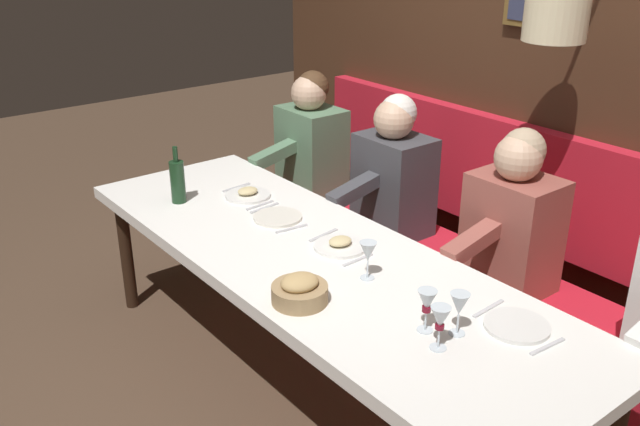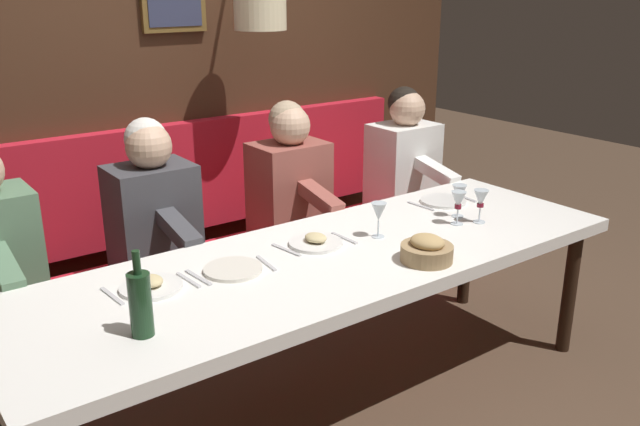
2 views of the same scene
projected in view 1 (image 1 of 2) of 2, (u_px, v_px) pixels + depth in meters
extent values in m
plane|color=#4C3828|center=(314.00, 391.00, 3.35)|extent=(12.00, 12.00, 0.00)
cube|color=white|center=(313.00, 260.00, 3.07)|extent=(0.90, 2.78, 0.06)
cylinder|color=black|center=(126.00, 254.00, 3.95)|extent=(0.07, 0.07, 0.68)
cylinder|color=black|center=(232.00, 222.00, 4.35)|extent=(0.07, 0.07, 0.68)
cube|color=red|center=(443.00, 293.00, 3.77)|extent=(0.52, 2.98, 0.45)
cube|color=#422819|center=(537.00, 53.00, 3.62)|extent=(0.10, 4.18, 2.90)
cube|color=red|center=(512.00, 179.00, 3.84)|extent=(0.10, 2.98, 0.64)
cylinder|color=beige|center=(556.00, 18.00, 3.04)|extent=(0.28, 0.28, 0.20)
cube|color=#934C42|center=(512.00, 233.00, 3.29)|extent=(0.30, 0.40, 0.56)
sphere|color=#D1A889|center=(518.00, 158.00, 3.12)|extent=(0.22, 0.22, 0.22)
sphere|color=tan|center=(523.00, 150.00, 3.13)|extent=(0.20, 0.20, 0.20)
cube|color=#934C42|center=(472.00, 242.00, 3.11)|extent=(0.33, 0.09, 0.14)
cube|color=#3D3D42|center=(394.00, 185.00, 3.87)|extent=(0.30, 0.40, 0.56)
sphere|color=#D1A889|center=(394.00, 119.00, 3.71)|extent=(0.22, 0.22, 0.22)
sphere|color=silver|center=(398.00, 113.00, 3.71)|extent=(0.20, 0.20, 0.20)
cube|color=#3D3D42|center=(354.00, 190.00, 3.69)|extent=(0.33, 0.09, 0.14)
cube|color=#567A5B|center=(312.00, 151.00, 4.41)|extent=(0.30, 0.40, 0.56)
sphere|color=#D1A889|center=(309.00, 93.00, 4.25)|extent=(0.22, 0.22, 0.22)
sphere|color=#4C331E|center=(313.00, 87.00, 4.25)|extent=(0.20, 0.20, 0.20)
cube|color=#567A5B|center=(274.00, 154.00, 4.23)|extent=(0.33, 0.09, 0.14)
cylinder|color=silver|center=(278.00, 217.00, 3.41)|extent=(0.24, 0.24, 0.01)
cube|color=silver|center=(292.00, 229.00, 3.30)|extent=(0.17, 0.03, 0.01)
cube|color=silver|center=(265.00, 208.00, 3.53)|extent=(0.18, 0.03, 0.01)
cylinder|color=silver|center=(517.00, 326.00, 2.52)|extent=(0.24, 0.24, 0.01)
cube|color=silver|center=(548.00, 347.00, 2.40)|extent=(0.17, 0.03, 0.01)
cube|color=silver|center=(489.00, 308.00, 2.63)|extent=(0.18, 0.03, 0.01)
cylinder|color=white|center=(248.00, 195.00, 3.67)|extent=(0.24, 0.24, 0.01)
ellipsoid|color=#D1BC84|center=(248.00, 191.00, 3.66)|extent=(0.11, 0.09, 0.04)
cube|color=silver|center=(260.00, 205.00, 3.56)|extent=(0.17, 0.03, 0.01)
cube|color=silver|center=(237.00, 187.00, 3.79)|extent=(0.18, 0.03, 0.01)
cylinder|color=white|center=(340.00, 246.00, 3.11)|extent=(0.24, 0.24, 0.01)
ellipsoid|color=#D1BC84|center=(340.00, 241.00, 3.10)|extent=(0.11, 0.09, 0.04)
cube|color=silver|center=(358.00, 260.00, 3.00)|extent=(0.17, 0.02, 0.01)
cube|color=silver|center=(323.00, 235.00, 3.23)|extent=(0.18, 0.04, 0.01)
cylinder|color=silver|center=(457.00, 333.00, 2.48)|extent=(0.06, 0.06, 0.00)
cylinder|color=silver|center=(458.00, 324.00, 2.47)|extent=(0.01, 0.01, 0.07)
cone|color=silver|center=(459.00, 304.00, 2.43)|extent=(0.07, 0.07, 0.08)
cylinder|color=silver|center=(438.00, 348.00, 2.40)|extent=(0.06, 0.06, 0.00)
cylinder|color=silver|center=(439.00, 338.00, 2.38)|extent=(0.01, 0.01, 0.07)
cone|color=silver|center=(440.00, 318.00, 2.35)|extent=(0.07, 0.07, 0.08)
cylinder|color=maroon|center=(440.00, 327.00, 2.37)|extent=(0.03, 0.03, 0.02)
cylinder|color=silver|center=(425.00, 330.00, 2.50)|extent=(0.06, 0.06, 0.00)
cylinder|color=silver|center=(426.00, 320.00, 2.49)|extent=(0.01, 0.01, 0.07)
cone|color=silver|center=(427.00, 301.00, 2.45)|extent=(0.07, 0.07, 0.08)
cylinder|color=maroon|center=(426.00, 309.00, 2.47)|extent=(0.03, 0.03, 0.02)
cylinder|color=silver|center=(367.00, 278.00, 2.86)|extent=(0.06, 0.06, 0.00)
cylinder|color=silver|center=(367.00, 269.00, 2.84)|extent=(0.01, 0.01, 0.07)
cone|color=silver|center=(368.00, 252.00, 2.81)|extent=(0.07, 0.07, 0.08)
cylinder|color=#19381E|center=(178.00, 182.00, 3.57)|extent=(0.08, 0.08, 0.22)
cylinder|color=#19381E|center=(175.00, 154.00, 3.51)|extent=(0.03, 0.03, 0.08)
cylinder|color=#9E7F56|center=(300.00, 294.00, 2.67)|extent=(0.22, 0.22, 0.07)
ellipsoid|color=tan|center=(300.00, 282.00, 2.65)|extent=(0.15, 0.13, 0.06)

